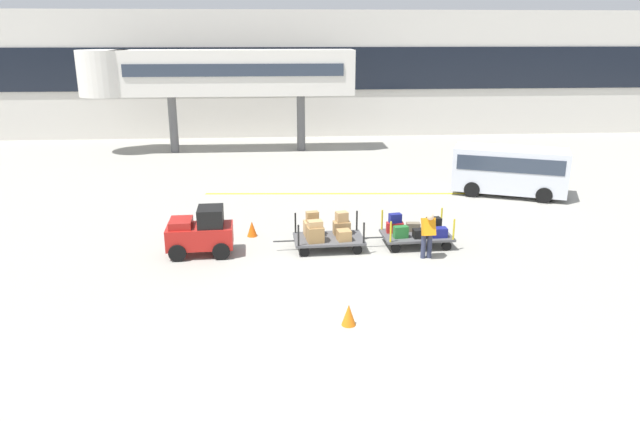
{
  "coord_description": "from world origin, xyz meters",
  "views": [
    {
      "loc": [
        -1.94,
        -15.38,
        6.92
      ],
      "look_at": [
        -0.42,
        4.53,
        0.82
      ],
      "focal_mm": 32.69,
      "sensor_mm": 36.0,
      "label": 1
    }
  ],
  "objects_px": {
    "baggage_tug": "(201,232)",
    "safety_cone_far": "(252,229)",
    "baggage_cart_middle": "(416,232)",
    "baggage_handler": "(428,233)",
    "shuttle_van": "(510,168)",
    "safety_cone_near": "(349,315)",
    "baggage_cart_lead": "(326,232)"
  },
  "relations": [
    {
      "from": "baggage_cart_lead",
      "to": "baggage_cart_middle",
      "type": "distance_m",
      "value": 3.08
    },
    {
      "from": "baggage_cart_lead",
      "to": "baggage_cart_middle",
      "type": "height_order",
      "value": "baggage_cart_lead"
    },
    {
      "from": "baggage_tug",
      "to": "safety_cone_near",
      "type": "height_order",
      "value": "baggage_tug"
    },
    {
      "from": "baggage_cart_middle",
      "to": "shuttle_van",
      "type": "xyz_separation_m",
      "value": [
        5.59,
        6.07,
        0.75
      ]
    },
    {
      "from": "baggage_handler",
      "to": "shuttle_van",
      "type": "xyz_separation_m",
      "value": [
        5.53,
        7.3,
        0.37
      ]
    },
    {
      "from": "safety_cone_far",
      "to": "baggage_handler",
      "type": "bearing_deg",
      "value": -24.64
    },
    {
      "from": "baggage_handler",
      "to": "safety_cone_far",
      "type": "bearing_deg",
      "value": 155.36
    },
    {
      "from": "baggage_cart_lead",
      "to": "baggage_tug",
      "type": "bearing_deg",
      "value": -177.23
    },
    {
      "from": "baggage_cart_lead",
      "to": "baggage_cart_middle",
      "type": "bearing_deg",
      "value": 1.98
    },
    {
      "from": "safety_cone_far",
      "to": "baggage_cart_middle",
      "type": "bearing_deg",
      "value": -13.62
    },
    {
      "from": "baggage_cart_lead",
      "to": "baggage_handler",
      "type": "xyz_separation_m",
      "value": [
        3.14,
        -1.13,
        0.29
      ]
    },
    {
      "from": "baggage_cart_middle",
      "to": "safety_cone_far",
      "type": "height_order",
      "value": "baggage_cart_middle"
    },
    {
      "from": "baggage_handler",
      "to": "shuttle_van",
      "type": "relative_size",
      "value": 0.3
    },
    {
      "from": "baggage_cart_lead",
      "to": "shuttle_van",
      "type": "xyz_separation_m",
      "value": [
        8.67,
        6.18,
        0.66
      ]
    },
    {
      "from": "shuttle_van",
      "to": "safety_cone_near",
      "type": "xyz_separation_m",
      "value": [
        -8.56,
        -11.51,
        -0.96
      ]
    },
    {
      "from": "baggage_cart_lead",
      "to": "safety_cone_near",
      "type": "bearing_deg",
      "value": -88.87
    },
    {
      "from": "baggage_tug",
      "to": "baggage_cart_lead",
      "type": "height_order",
      "value": "baggage_tug"
    },
    {
      "from": "baggage_cart_middle",
      "to": "safety_cone_near",
      "type": "bearing_deg",
      "value": -118.66
    },
    {
      "from": "baggage_cart_lead",
      "to": "safety_cone_far",
      "type": "relative_size",
      "value": 5.5
    },
    {
      "from": "baggage_cart_middle",
      "to": "shuttle_van",
      "type": "bearing_deg",
      "value": 47.36
    },
    {
      "from": "baggage_tug",
      "to": "shuttle_van",
      "type": "xyz_separation_m",
      "value": [
        12.74,
        6.37,
        0.48
      ]
    },
    {
      "from": "baggage_tug",
      "to": "safety_cone_far",
      "type": "bearing_deg",
      "value": 46.62
    },
    {
      "from": "baggage_tug",
      "to": "safety_cone_far",
      "type": "height_order",
      "value": "baggage_tug"
    },
    {
      "from": "baggage_handler",
      "to": "shuttle_van",
      "type": "height_order",
      "value": "shuttle_van"
    },
    {
      "from": "baggage_tug",
      "to": "safety_cone_near",
      "type": "relative_size",
      "value": 3.9
    },
    {
      "from": "baggage_cart_lead",
      "to": "baggage_cart_middle",
      "type": "xyz_separation_m",
      "value": [
        3.08,
        0.11,
        -0.09
      ]
    },
    {
      "from": "safety_cone_far",
      "to": "shuttle_van",
      "type": "bearing_deg",
      "value": 22.88
    },
    {
      "from": "baggage_cart_lead",
      "to": "baggage_handler",
      "type": "height_order",
      "value": "baggage_handler"
    },
    {
      "from": "baggage_handler",
      "to": "safety_cone_far",
      "type": "xyz_separation_m",
      "value": [
        -5.64,
        2.59,
        -0.59
      ]
    },
    {
      "from": "shuttle_van",
      "to": "safety_cone_far",
      "type": "relative_size",
      "value": 9.38
    },
    {
      "from": "baggage_tug",
      "to": "baggage_cart_lead",
      "type": "relative_size",
      "value": 0.71
    },
    {
      "from": "safety_cone_near",
      "to": "safety_cone_far",
      "type": "relative_size",
      "value": 1.0
    }
  ]
}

